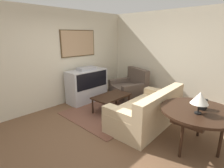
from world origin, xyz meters
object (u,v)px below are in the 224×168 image
Objects in this scene: couch at (147,112)px; mantel_clock at (203,104)px; tv at (87,85)px; table_lamp at (200,98)px; coffee_table at (111,97)px; armchair at (129,89)px; console_table at (198,113)px.

mantel_clock is at bearing 85.19° from couch.
table_lamp is at bearing -95.12° from tv.
coffee_table is at bearing -92.20° from tv.
couch is at bearing -87.69° from coffee_table.
table_lamp reaches higher than armchair.
tv is 1.22× the size of coffee_table.
armchair reaches higher than console_table.
tv is at bearing -103.03° from armchair.
tv reaches higher than mantel_clock.
couch is at bearing 75.20° from table_lamp.
tv is at bearing 87.62° from console_table.
table_lamp reaches higher than couch.
couch is 5.12× the size of table_lamp.
armchair is 1.24× the size of coffee_table.
tv reaches higher than couch.
armchair is at bearing 60.24° from table_lamp.
console_table is 0.18m from mantel_clock.
armchair reaches higher than couch.
armchair is 3.32× the size of table_lamp.
armchair is 1.27m from coffee_table.
couch reaches higher than console_table.
tv is 3.36m from table_lamp.
coffee_table is (-1.22, -0.34, 0.11)m from armchair.
console_table is (-0.14, -1.09, 0.38)m from couch.
couch is 1.54× the size of armchair.
armchair is at bearing 62.61° from console_table.
console_table is at bearing -8.47° from armchair.
console_table is (-1.31, -2.53, 0.39)m from armchair.
couch reaches higher than coffee_table.
mantel_clock is at bearing -90.02° from coffee_table.
armchair is at bearing 15.75° from coffee_table.
coffee_table is at bearing 89.98° from mantel_clock.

